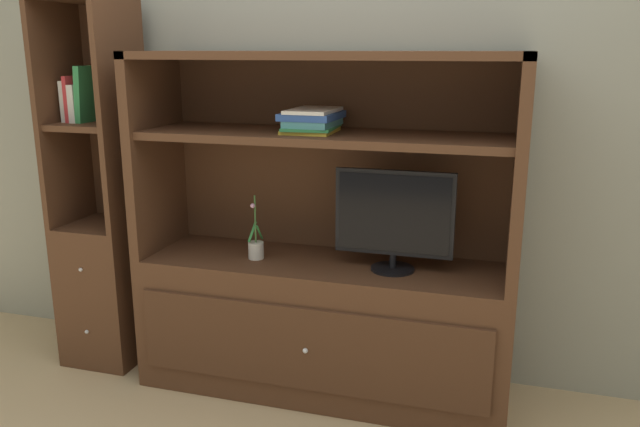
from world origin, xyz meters
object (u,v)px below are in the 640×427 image
object	(u,v)px
tv_monitor	(394,218)
upright_book_row	(79,99)
media_console	(323,290)
magazine_stack	(312,120)
bookshelf_tall	(105,243)
potted_plant	(256,248)

from	to	relation	value
tv_monitor	upright_book_row	size ratio (longest dim) A/B	1.93
media_console	tv_monitor	bearing A→B (deg)	-4.97
media_console	tv_monitor	size ratio (longest dim) A/B	3.29
tv_monitor	upright_book_row	xyz separation A→B (m)	(-1.62, 0.02, 0.49)
media_console	magazine_stack	distance (m)	0.82
bookshelf_tall	media_console	bearing A→B (deg)	-0.08
tv_monitor	bookshelf_tall	bearing A→B (deg)	178.84
potted_plant	upright_book_row	xyz separation A→B (m)	(-0.95, 0.04, 0.69)
tv_monitor	bookshelf_tall	world-z (taller)	bookshelf_tall
tv_monitor	magazine_stack	distance (m)	0.58
potted_plant	bookshelf_tall	size ratio (longest dim) A/B	0.17
bookshelf_tall	upright_book_row	xyz separation A→B (m)	(-0.07, -0.01, 0.75)
bookshelf_tall	tv_monitor	bearing A→B (deg)	-1.16
upright_book_row	media_console	bearing A→B (deg)	0.30
magazine_stack	upright_book_row	distance (m)	1.23
media_console	magazine_stack	xyz separation A→B (m)	(-0.05, -0.01, 0.82)
magazine_stack	tv_monitor	bearing A→B (deg)	-3.01
upright_book_row	magazine_stack	bearing A→B (deg)	-0.10
tv_monitor	magazine_stack	size ratio (longest dim) A/B	1.70
magazine_stack	upright_book_row	world-z (taller)	upright_book_row
tv_monitor	potted_plant	bearing A→B (deg)	-178.16
media_console	potted_plant	size ratio (longest dim) A/B	5.67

